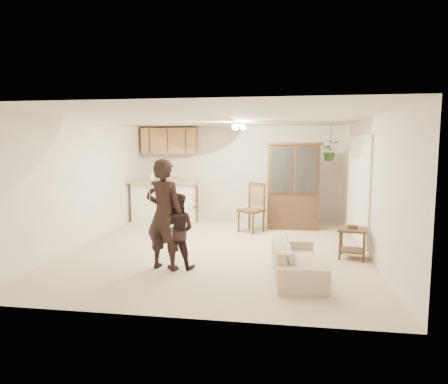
# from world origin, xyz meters

# --- Properties ---
(floor) EXTENTS (6.50, 6.50, 0.00)m
(floor) POSITION_xyz_m (0.00, 0.00, 0.00)
(floor) COLOR #C3B693
(floor) RESTS_ON ground
(ceiling) EXTENTS (5.50, 6.50, 0.02)m
(ceiling) POSITION_xyz_m (0.00, 0.00, 2.50)
(ceiling) COLOR silver
(ceiling) RESTS_ON wall_back
(wall_back) EXTENTS (5.50, 0.02, 2.50)m
(wall_back) POSITION_xyz_m (0.00, 3.25, 1.25)
(wall_back) COLOR white
(wall_back) RESTS_ON ground
(wall_front) EXTENTS (5.50, 0.02, 2.50)m
(wall_front) POSITION_xyz_m (0.00, -3.25, 1.25)
(wall_front) COLOR white
(wall_front) RESTS_ON ground
(wall_left) EXTENTS (0.02, 6.50, 2.50)m
(wall_left) POSITION_xyz_m (-2.75, 0.00, 1.25)
(wall_left) COLOR white
(wall_left) RESTS_ON ground
(wall_right) EXTENTS (0.02, 6.50, 2.50)m
(wall_right) POSITION_xyz_m (2.75, 0.00, 1.25)
(wall_right) COLOR white
(wall_right) RESTS_ON ground
(breakfast_bar) EXTENTS (1.60, 0.55, 1.00)m
(breakfast_bar) POSITION_xyz_m (-1.85, 2.35, 0.50)
(breakfast_bar) COLOR white
(breakfast_bar) RESTS_ON floor
(bar_top) EXTENTS (1.75, 0.70, 0.08)m
(bar_top) POSITION_xyz_m (-1.85, 2.35, 1.05)
(bar_top) COLOR tan
(bar_top) RESTS_ON breakfast_bar
(upper_cabinets) EXTENTS (1.50, 0.34, 0.70)m
(upper_cabinets) POSITION_xyz_m (-1.90, 3.07, 2.10)
(upper_cabinets) COLOR olive
(upper_cabinets) RESTS_ON wall_back
(vertical_blinds) EXTENTS (0.06, 2.30, 2.10)m
(vertical_blinds) POSITION_xyz_m (2.71, 0.90, 1.10)
(vertical_blinds) COLOR white
(vertical_blinds) RESTS_ON wall_right
(ceiling_fixture) EXTENTS (0.36, 0.36, 0.20)m
(ceiling_fixture) POSITION_xyz_m (0.20, 1.20, 2.40)
(ceiling_fixture) COLOR #FFEEBF
(ceiling_fixture) RESTS_ON ceiling
(hanging_plant) EXTENTS (0.43, 0.37, 0.48)m
(hanging_plant) POSITION_xyz_m (2.30, 2.40, 1.85)
(hanging_plant) COLOR #265221
(hanging_plant) RESTS_ON ceiling
(plant_cord) EXTENTS (0.01, 0.01, 0.65)m
(plant_cord) POSITION_xyz_m (2.30, 2.40, 2.17)
(plant_cord) COLOR black
(plant_cord) RESTS_ON ceiling
(sofa) EXTENTS (0.87, 1.92, 0.73)m
(sofa) POSITION_xyz_m (1.44, -1.50, 0.37)
(sofa) COLOR beige
(sofa) RESTS_ON floor
(adult) EXTENTS (0.74, 0.57, 1.80)m
(adult) POSITION_xyz_m (-0.66, -1.48, 0.90)
(adult) COLOR black
(adult) RESTS_ON floor
(child) EXTENTS (0.66, 0.52, 1.35)m
(child) POSITION_xyz_m (-0.48, -1.41, 0.68)
(child) COLOR black
(child) RESTS_ON floor
(china_hutch) EXTENTS (1.31, 0.52, 2.05)m
(china_hutch) POSITION_xyz_m (1.43, 2.05, 1.01)
(china_hutch) COLOR #3E2416
(china_hutch) RESTS_ON floor
(side_table) EXTENTS (0.58, 0.58, 0.60)m
(side_table) POSITION_xyz_m (2.43, -0.40, 0.28)
(side_table) COLOR #3E2416
(side_table) RESTS_ON floor
(chair_bar) EXTENTS (0.53, 0.53, 0.94)m
(chair_bar) POSITION_xyz_m (-1.22, 2.33, 0.27)
(chair_bar) COLOR #3E2416
(chair_bar) RESTS_ON floor
(chair_hutch_left) EXTENTS (0.69, 0.69, 1.13)m
(chair_hutch_left) POSITION_xyz_m (0.48, 1.50, 0.32)
(chair_hutch_left) COLOR #3E2416
(chair_hutch_left) RESTS_ON floor
(chair_hutch_right) EXTENTS (0.70, 0.70, 1.15)m
(chair_hutch_right) POSITION_xyz_m (1.19, 2.54, 0.32)
(chair_hutch_right) COLOR #3E2416
(chair_hutch_right) RESTS_ON floor
(controller_adult) EXTENTS (0.08, 0.16, 0.05)m
(controller_adult) POSITION_xyz_m (-0.75, -1.89, 1.37)
(controller_adult) COLOR white
(controller_adult) RESTS_ON adult
(controller_child) EXTENTS (0.03, 0.11, 0.03)m
(controller_child) POSITION_xyz_m (-0.48, -1.70, 0.76)
(controller_child) COLOR white
(controller_child) RESTS_ON child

